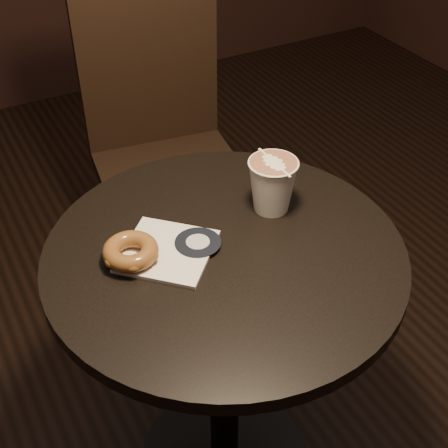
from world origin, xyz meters
The scene contains 5 objects.
cafe_table centered at (0.00, 0.00, 0.55)m, with size 0.70×0.70×0.75m.
chair centered at (0.19, 0.75, 0.59)m, with size 0.47×0.47×1.06m.
pastry_bag centered at (-0.10, 0.04, 0.75)m, with size 0.16×0.16×0.01m, color white.
doughnut centered at (-0.17, 0.05, 0.77)m, with size 0.10×0.10×0.03m, color brown.
latte_cup centered at (0.15, 0.07, 0.81)m, with size 0.10×0.10×0.11m, color white, non-canonical shape.
Camera 1 is at (-0.43, -0.79, 1.54)m, focal length 50.00 mm.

